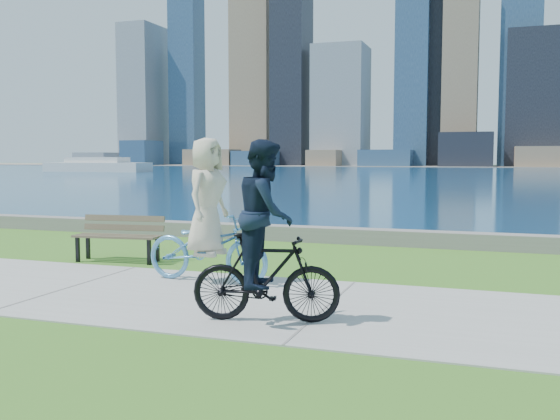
% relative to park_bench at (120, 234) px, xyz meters
% --- Properties ---
extents(ground, '(320.00, 320.00, 0.00)m').
position_rel_park_bench_xyz_m(ground, '(0.71, -2.36, -0.53)').
color(ground, '#33661B').
rests_on(ground, ground).
extents(concrete_path, '(80.00, 3.50, 0.02)m').
position_rel_park_bench_xyz_m(concrete_path, '(0.71, -2.36, -0.52)').
color(concrete_path, '#979793').
rests_on(concrete_path, ground).
extents(seawall, '(90.00, 0.50, 0.35)m').
position_rel_park_bench_xyz_m(seawall, '(0.71, 3.84, -0.35)').
color(seawall, slate).
rests_on(seawall, ground).
extents(bay_water, '(320.00, 131.00, 0.01)m').
position_rel_park_bench_xyz_m(bay_water, '(0.71, 69.64, -0.52)').
color(bay_water, navy).
rests_on(bay_water, ground).
extents(far_shore, '(320.00, 30.00, 0.12)m').
position_rel_park_bench_xyz_m(far_shore, '(0.71, 127.64, -0.47)').
color(far_shore, slate).
rests_on(far_shore, ground).
extents(city_skyline, '(176.42, 23.02, 76.00)m').
position_rel_park_bench_xyz_m(city_skyline, '(2.20, 126.80, 21.88)').
color(city_skyline, slate).
rests_on(city_skyline, ground).
extents(ferry_near, '(14.41, 4.12, 1.96)m').
position_rel_park_bench_xyz_m(ferry_near, '(-43.55, 60.42, 0.29)').
color(ferry_near, silver).
rests_on(ferry_near, ground).
extents(park_bench, '(1.72, 0.75, 0.86)m').
position_rel_park_bench_xyz_m(park_bench, '(0.00, 0.00, 0.00)').
color(park_bench, black).
rests_on(park_bench, ground).
extents(cyclist_woman, '(0.87, 2.15, 2.27)m').
position_rel_park_bench_xyz_m(cyclist_woman, '(2.50, -1.34, 0.33)').
color(cyclist_woman, '#5193C6').
rests_on(cyclist_woman, ground).
extents(cyclist_man, '(0.88, 1.84, 2.17)m').
position_rel_park_bench_xyz_m(cyclist_man, '(4.21, -3.28, 0.41)').
color(cyclist_man, black).
rests_on(cyclist_man, ground).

